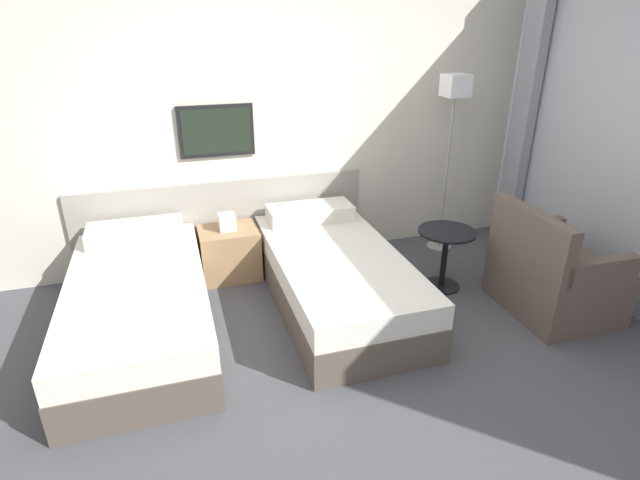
% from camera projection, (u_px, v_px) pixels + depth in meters
% --- Properties ---
extents(ground_plane, '(16.00, 16.00, 0.00)m').
position_uv_depth(ground_plane, '(342.00, 380.00, 3.22)').
color(ground_plane, '#47474C').
extents(wall_headboard, '(10.00, 0.10, 2.70)m').
position_uv_depth(wall_headboard, '(267.00, 121.00, 4.40)').
color(wall_headboard, beige).
rests_on(wall_headboard, ground_plane).
extents(bed_near_door, '(0.95, 1.95, 0.58)m').
position_uv_depth(bed_near_door, '(139.00, 305.00, 3.62)').
color(bed_near_door, brown).
rests_on(bed_near_door, ground_plane).
extents(bed_near_window, '(0.95, 1.95, 0.58)m').
position_uv_depth(bed_near_window, '(335.00, 275.00, 4.02)').
color(bed_near_window, brown).
rests_on(bed_near_window, ground_plane).
extents(nightstand, '(0.51, 0.42, 0.59)m').
position_uv_depth(nightstand, '(230.00, 252.00, 4.44)').
color(nightstand, '#9E7A51').
rests_on(nightstand, ground_plane).
extents(floor_lamp, '(0.24, 0.24, 1.68)m').
position_uv_depth(floor_lamp, '(453.00, 110.00, 4.53)').
color(floor_lamp, '#9E9993').
rests_on(floor_lamp, ground_plane).
extents(side_table, '(0.48, 0.48, 0.53)m').
position_uv_depth(side_table, '(445.00, 248.00, 4.19)').
color(side_table, black).
rests_on(side_table, ground_plane).
extents(armchair, '(0.74, 0.86, 0.87)m').
position_uv_depth(armchair, '(552.00, 277.00, 3.89)').
color(armchair, brown).
rests_on(armchair, ground_plane).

